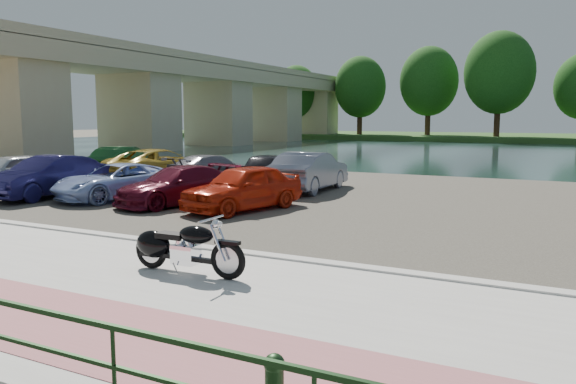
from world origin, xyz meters
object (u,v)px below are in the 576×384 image
car_1 (49,177)px  car_2 (117,181)px  motorcycle (178,247)px  car_0 (11,173)px

car_1 → car_2: (2.47, 0.77, -0.12)m
motorcycle → car_0: (-12.95, 6.33, 0.21)m
car_1 → car_2: bearing=17.0°
motorcycle → car_2: size_ratio=0.53×
motorcycle → car_2: bearing=138.5°
motorcycle → car_2: 10.39m
motorcycle → car_1: 11.98m
car_0 → car_1: 2.58m
motorcycle → car_1: bearing=149.0°
car_0 → car_2: size_ratio=0.96×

